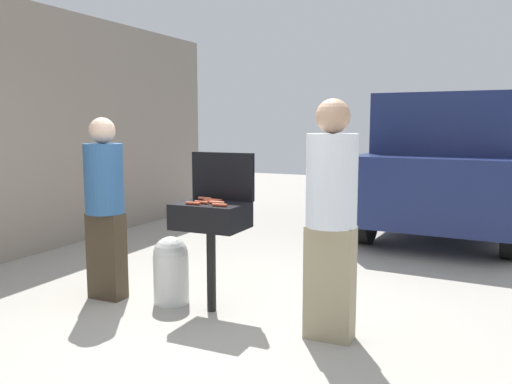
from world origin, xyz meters
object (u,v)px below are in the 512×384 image
object	(u,v)px
hot_dog_4	(219,205)
parked_minivan	(453,163)
hot_dog_0	(205,199)
hot_dog_2	(215,200)
person_left	(105,202)
hot_dog_3	(210,200)
hot_dog_7	(212,202)
hot_dog_1	(202,202)
hot_dog_6	(217,203)
hot_dog_5	(193,203)
bbq_grill	(211,220)
person_right	(331,211)
propane_tank	(171,269)

from	to	relation	value
hot_dog_4	parked_minivan	bearing A→B (deg)	73.44
hot_dog_0	hot_dog_2	world-z (taller)	same
hot_dog_2	person_left	distance (m)	1.07
hot_dog_3	hot_dog_7	xyz separation A→B (m)	(0.05, -0.05, 0.00)
hot_dog_1	hot_dog_7	bearing A→B (deg)	50.49
hot_dog_2	hot_dog_6	bearing A→B (deg)	-55.24
hot_dog_6	hot_dog_7	bearing A→B (deg)	153.38
hot_dog_4	hot_dog_5	size ratio (longest dim) A/B	1.00
hot_dog_3	hot_dog_4	size ratio (longest dim) A/B	1.00
hot_dog_2	parked_minivan	distance (m)	4.79
hot_dog_2	parked_minivan	bearing A→B (deg)	70.87
hot_dog_5	bbq_grill	bearing A→B (deg)	61.24
hot_dog_7	hot_dog_4	bearing A→B (deg)	-43.20
hot_dog_7	person_right	world-z (taller)	person_right
hot_dog_6	parked_minivan	size ratio (longest dim) A/B	0.03
bbq_grill	hot_dog_5	bearing A→B (deg)	-118.76
propane_tank	hot_dog_1	bearing A→B (deg)	-14.07
hot_dog_5	person_right	bearing A→B (deg)	0.63
hot_dog_7	parked_minivan	bearing A→B (deg)	71.34
hot_dog_1	hot_dog_4	xyz separation A→B (m)	(0.21, -0.06, 0.00)
person_right	hot_dog_7	bearing A→B (deg)	-5.71
hot_dog_0	hot_dog_5	size ratio (longest dim) A/B	1.00
parked_minivan	hot_dog_3	bearing A→B (deg)	73.87
hot_dog_5	person_left	bearing A→B (deg)	177.59
propane_tank	bbq_grill	bearing A→B (deg)	-3.15
hot_dog_1	person_left	distance (m)	1.01
hot_dog_7	person_left	world-z (taller)	person_left
hot_dog_1	propane_tank	size ratio (longest dim) A/B	0.21
hot_dog_2	hot_dog_1	bearing A→B (deg)	-106.66
propane_tank	hot_dog_7	bearing A→B (deg)	-3.10
bbq_grill	hot_dog_7	xyz separation A→B (m)	(0.01, -0.00, 0.16)
person_left	person_right	distance (m)	2.16
hot_dog_4	person_right	bearing A→B (deg)	0.04
hot_dog_5	hot_dog_7	distance (m)	0.18
propane_tank	person_left	xyz separation A→B (m)	(-0.62, -0.13, 0.59)
hot_dog_2	hot_dog_6	size ratio (longest dim) A/B	1.00
bbq_grill	person_right	world-z (taller)	person_right
hot_dog_2	hot_dog_0	bearing A→B (deg)	158.02
propane_tank	hot_dog_3	bearing A→B (deg)	4.03
hot_dog_5	propane_tank	size ratio (longest dim) A/B	0.21
hot_dog_1	bbq_grill	bearing A→B (deg)	58.36
hot_dog_7	propane_tank	xyz separation A→B (m)	(-0.45, 0.02, -0.65)
hot_dog_7	hot_dog_5	bearing A→B (deg)	-123.07
hot_dog_0	propane_tank	bearing A→B (deg)	-159.50
hot_dog_2	hot_dog_3	world-z (taller)	same
hot_dog_2	hot_dog_4	bearing A→B (deg)	-53.81
bbq_grill	hot_dog_2	xyz separation A→B (m)	(0.00, 0.08, 0.16)
hot_dog_1	propane_tank	world-z (taller)	hot_dog_1
bbq_grill	hot_dog_1	distance (m)	0.18
person_left	propane_tank	bearing A→B (deg)	3.50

